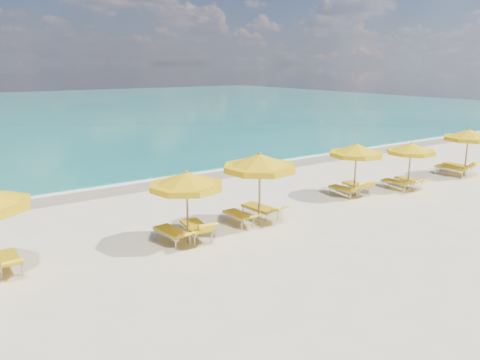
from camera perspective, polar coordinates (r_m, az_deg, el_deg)
ground_plane at (r=16.73m, az=2.91°, el=-5.02°), size 120.00×120.00×0.00m
ocean at (r=61.56m, az=-25.45°, el=7.58°), size 120.00×80.00×0.30m
wet_sand_band at (r=22.82m, az=-8.39°, el=0.03°), size 120.00×2.60×0.01m
foam_line at (r=23.52m, az=-9.25°, el=0.42°), size 120.00×1.20×0.03m
whitecap_near at (r=30.28m, az=-26.92°, el=2.11°), size 14.00×0.36×0.05m
whitecap_far at (r=40.95m, az=-8.60°, el=6.20°), size 18.00×0.30×0.05m
umbrella_3 at (r=14.20m, az=-6.54°, el=-0.15°), size 2.65×2.65×2.34m
umbrella_4 at (r=15.72m, az=2.43°, el=2.09°), size 3.13×3.13×2.59m
umbrella_5 at (r=19.97m, az=14.01°, el=3.52°), size 2.77×2.77×2.30m
umbrella_6 at (r=21.85m, az=20.13°, el=3.59°), size 2.78×2.78×2.13m
umbrella_7 at (r=25.60m, az=26.10°, el=4.91°), size 2.65×2.65×2.38m
lounger_2_right at (r=14.27m, az=-26.41°, el=-9.10°), size 0.58×1.71×0.68m
lounger_3_left at (r=14.84m, az=-8.18°, el=-6.80°), size 0.81×1.87×0.67m
lounger_3_right at (r=15.11m, az=-5.34°, el=-6.25°), size 0.88×1.94×0.85m
lounger_4_left at (r=16.34m, az=-0.11°, el=-4.73°), size 0.58×1.70×0.63m
lounger_4_right at (r=16.95m, az=2.58°, el=-3.96°), size 0.86×1.98×0.70m
lounger_5_left at (r=20.18m, az=12.57°, el=-1.40°), size 0.72×1.63×0.78m
lounger_5_right at (r=20.83m, az=14.02°, el=-0.99°), size 0.84×1.76×0.77m
lounger_6_left at (r=21.90m, az=18.61°, el=-0.60°), size 0.73×1.76×0.65m
lounger_6_right at (r=22.61m, az=19.91°, el=-0.28°), size 0.71×1.73×0.60m
lounger_7_left at (r=25.62m, az=24.46°, el=1.00°), size 0.98×2.04×0.85m
lounger_7_right at (r=26.51m, az=25.03°, el=1.30°), size 0.77×1.87×0.80m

